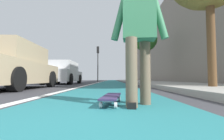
# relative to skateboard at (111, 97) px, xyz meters

# --- Properties ---
(ground_plane) EXTENTS (80.00, 80.00, 0.00)m
(ground_plane) POSITION_rel_skateboard_xyz_m (8.86, 0.11, -0.09)
(ground_plane) COLOR #38383D
(bike_lane_paint) EXTENTS (56.00, 2.17, 0.00)m
(bike_lane_paint) POSITION_rel_skateboard_xyz_m (22.86, 0.11, -0.09)
(bike_lane_paint) COLOR #237075
(bike_lane_paint) RESTS_ON ground
(lane_stripe_white) EXTENTS (52.00, 0.16, 0.01)m
(lane_stripe_white) POSITION_rel_skateboard_xyz_m (18.86, 1.34, -0.09)
(lane_stripe_white) COLOR silver
(lane_stripe_white) RESTS_ON ground
(sidewalk_curb) EXTENTS (52.00, 3.20, 0.13)m
(sidewalk_curb) POSITION_rel_skateboard_xyz_m (16.86, -3.11, -0.03)
(sidewalk_curb) COLOR #9E9B93
(sidewalk_curb) RESTS_ON ground
(building_facade) EXTENTS (40.00, 1.20, 8.55)m
(building_facade) POSITION_rel_skateboard_xyz_m (20.86, -5.98, 4.18)
(building_facade) COLOR gray
(building_facade) RESTS_ON ground
(skateboard) EXTENTS (0.86, 0.29, 0.11)m
(skateboard) POSITION_rel_skateboard_xyz_m (0.00, 0.00, 0.00)
(skateboard) COLOR white
(skateboard) RESTS_ON ground
(skater_person) EXTENTS (0.44, 0.72, 1.64)m
(skater_person) POSITION_rel_skateboard_xyz_m (-0.15, -0.35, 0.84)
(skater_person) COLOR brown
(skater_person) RESTS_ON ground
(parked_car_near) EXTENTS (4.06, 1.96, 1.49)m
(parked_car_near) POSITION_rel_skateboard_xyz_m (3.21, 3.32, 0.62)
(parked_car_near) COLOR tan
(parked_car_near) RESTS_ON ground
(parked_car_mid) EXTENTS (4.42, 1.87, 1.49)m
(parked_car_mid) POSITION_rel_skateboard_xyz_m (8.83, 3.32, 0.63)
(parked_car_mid) COLOR silver
(parked_car_mid) RESTS_ON ground
(traffic_light) EXTENTS (0.33, 0.28, 4.28)m
(traffic_light) POSITION_rel_skateboard_xyz_m (17.46, 1.74, 2.87)
(traffic_light) COLOR #2D2D2D
(traffic_light) RESTS_ON ground
(street_tree_mid) EXTENTS (1.93, 1.93, 4.54)m
(street_tree_mid) POSITION_rel_skateboard_xyz_m (11.03, -2.71, 3.43)
(street_tree_mid) COLOR brown
(street_tree_mid) RESTS_ON ground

